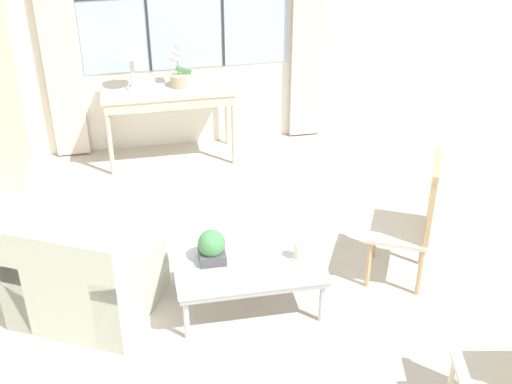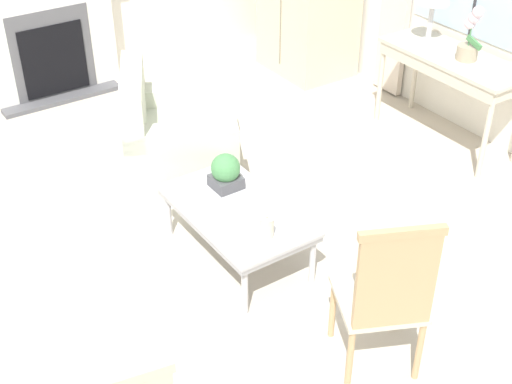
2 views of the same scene
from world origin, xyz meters
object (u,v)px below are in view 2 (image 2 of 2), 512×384
side_chair_wooden (387,292)px  coffee_table (237,213)px  potted_orchid (470,38)px  pillar_candle (267,229)px  fireplace (45,25)px  armchair_upholstered (177,141)px  potted_plant_small (226,172)px  console_table (453,65)px

side_chair_wooden → coffee_table: (-1.27, -0.10, -0.22)m
potted_orchid → side_chair_wooden: (1.52, -2.22, -0.38)m
coffee_table → pillar_candle: 0.38m
fireplace → side_chair_wooden: fireplace is taller
armchair_upholstered → potted_plant_small: (0.90, -0.11, 0.22)m
armchair_upholstered → console_table: bearing=69.6°
pillar_candle → armchair_upholstered: bearing=172.4°
potted_plant_small → pillar_candle: potted_plant_small is taller
fireplace → pillar_candle: fireplace is taller
fireplace → potted_orchid: (2.79, 2.43, 0.25)m
side_chair_wooden → console_table: bearing=126.4°
potted_orchid → pillar_candle: 2.47m
armchair_upholstered → fireplace: bearing=-171.3°
potted_orchid → armchair_upholstered: 2.41m
potted_plant_small → coffee_table: bearing=-17.0°
potted_orchid → console_table: bearing=-174.6°
potted_plant_small → console_table: bearing=92.9°
armchair_upholstered → pillar_candle: armchair_upholstered is taller
console_table → pillar_candle: (0.72, -2.33, -0.22)m
potted_orchid → pillar_candle: size_ratio=2.81×
coffee_table → console_table: bearing=98.9°
console_table → pillar_candle: size_ratio=8.06×
fireplace → coffee_table: 3.07m
coffee_table → potted_plant_small: bearing=163.0°
coffee_table → potted_plant_small: potted_plant_small is taller
armchair_upholstered → potted_plant_small: bearing=-6.9°
fireplace → potted_plant_small: 2.81m
armchair_upholstered → side_chair_wooden: 2.44m
potted_orchid → armchair_upholstered: size_ratio=0.37×
console_table → potted_orchid: 0.28m
fireplace → potted_plant_small: (2.80, 0.18, -0.18)m
armchair_upholstered → coffee_table: 1.17m
armchair_upholstered → potted_plant_small: armchair_upholstered is taller
console_table → armchair_upholstered: (-0.79, -2.13, -0.39)m
side_chair_wooden → pillar_candle: side_chair_wooden is taller
console_table → potted_plant_small: console_table is taller
side_chair_wooden → pillar_candle: size_ratio=6.67×
side_chair_wooden → pillar_candle: 0.92m
potted_plant_small → side_chair_wooden: bearing=0.9°
potted_plant_small → pillar_candle: size_ratio=1.58×
coffee_table → pillar_candle: size_ratio=6.80×
fireplace → console_table: (2.68, 2.42, -0.01)m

